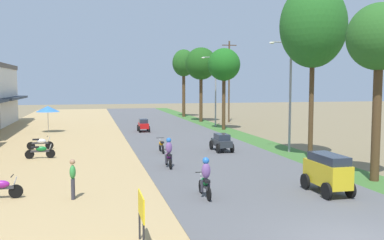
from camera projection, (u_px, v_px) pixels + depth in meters
name	position (u px, v px, depth m)	size (l,w,h in m)	color
parked_motorbike_nearest	(0.00, 187.00, 16.99)	(1.80, 0.54, 0.94)	black
parked_motorbike_second	(41.00, 151.00, 26.27)	(1.80, 0.54, 0.94)	black
parked_motorbike_third	(41.00, 143.00, 29.89)	(1.80, 0.54, 0.94)	black
street_signboard	(141.00, 210.00, 12.06)	(0.06, 1.30, 1.50)	#262628
vendor_umbrella	(48.00, 109.00, 40.32)	(2.20, 2.20, 2.52)	#99999E
pedestrian_on_shoulder	(73.00, 177.00, 16.97)	(0.26, 0.37, 1.62)	#33333D
median_tree_nearest	(379.00, 39.00, 19.72)	(3.00, 3.00, 8.36)	#4C351E
median_tree_second	(313.00, 26.00, 25.55)	(3.99, 3.99, 10.64)	#4C351E
median_tree_third	(224.00, 65.00, 42.43)	(3.25, 3.25, 8.18)	#4C351E
median_tree_fourth	(201.00, 64.00, 51.52)	(3.81, 3.81, 9.03)	#4C351E
median_tree_fifth	(184.00, 64.00, 59.30)	(3.16, 3.16, 9.42)	#4C351E
streetlamp_near	(290.00, 88.00, 28.56)	(3.16, 0.20, 7.53)	gray
streetlamp_mid	(216.00, 86.00, 45.63)	(3.16, 0.20, 7.61)	gray
utility_pole_near	(229.00, 80.00, 51.47)	(1.80, 0.20, 9.82)	brown
car_van_yellow	(327.00, 171.00, 17.76)	(1.19, 2.41, 1.67)	gold
car_sedan_charcoal	(222.00, 141.00, 29.05)	(1.10, 2.26, 1.19)	#282D33
car_hatchback_red	(143.00, 125.00, 40.93)	(1.04, 2.00, 1.23)	red
motorbike_foreground_rider	(205.00, 178.00, 17.17)	(0.54, 1.80, 1.66)	black
motorbike_ahead_second	(168.00, 153.00, 23.37)	(0.54, 1.80, 1.66)	black
motorbike_ahead_third	(161.00, 145.00, 28.54)	(0.54, 1.80, 0.94)	black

